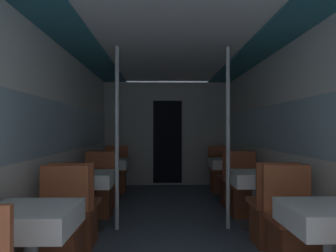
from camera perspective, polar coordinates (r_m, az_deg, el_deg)
wall_left at (r=4.45m, az=-18.04°, el=-1.62°), size 0.05×8.52×2.29m
wall_right at (r=4.54m, az=19.11°, el=-1.59°), size 0.05×8.52×2.29m
ceiling_panel at (r=4.40m, az=0.74°, el=13.75°), size 2.87×8.52×0.07m
bulkhead_far at (r=7.33m, az=-0.09°, el=-1.35°), size 2.81×0.09×2.29m
dining_table_left_0 at (r=2.55m, az=-22.76°, el=-15.47°), size 0.61×0.61×0.71m
chair_left_far_0 at (r=3.18m, az=-18.57°, el=-18.06°), size 0.45×0.45×0.91m
dining_table_left_1 at (r=4.25m, az=-13.66°, el=-9.42°), size 0.61×0.61×0.71m
chair_left_near_1 at (r=3.74m, az=-15.74°, el=-15.40°), size 0.45×0.45×0.91m
chair_left_far_1 at (r=4.89m, az=-12.11°, el=-11.83°), size 0.45×0.45×0.91m
support_pole_left_1 at (r=4.14m, az=-8.89°, el=-1.95°), size 0.05×0.05×2.29m
dining_table_left_2 at (r=6.01m, az=-9.93°, el=-6.79°), size 0.61×0.61×0.71m
chair_left_near_2 at (r=5.47m, az=-10.91°, el=-10.62°), size 0.45×0.45×0.91m
chair_left_far_2 at (r=6.65m, az=-9.13°, el=-8.80°), size 0.45×0.45×0.91m
dining_table_right_0 at (r=2.67m, az=26.37°, el=-14.78°), size 0.61×0.61×0.71m
chair_right_far_0 at (r=3.28m, az=21.24°, el=-17.52°), size 0.45×0.45×0.91m
dining_table_right_1 at (r=4.32m, az=15.04°, el=-9.26°), size 0.61×0.61×0.71m
chair_right_near_1 at (r=3.82m, az=17.69°, el=-15.07°), size 0.45×0.45×0.91m
chair_right_far_1 at (r=4.95m, az=13.04°, el=-11.68°), size 0.45×0.45×0.91m
support_pole_right_1 at (r=4.19m, az=10.40°, el=-1.93°), size 0.05×0.05×2.29m
dining_table_right_2 at (r=6.07m, az=10.21°, el=-6.73°), size 0.61×0.61×0.71m
chair_right_near_2 at (r=5.52m, az=11.48°, el=-10.51°), size 0.45×0.45×0.91m
chair_right_far_2 at (r=6.69m, az=9.17°, el=-8.74°), size 0.45×0.45×0.91m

